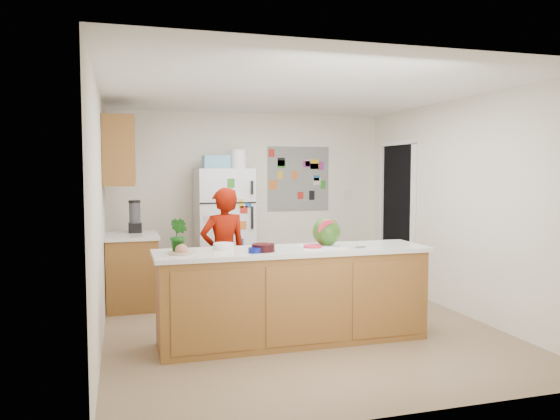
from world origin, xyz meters
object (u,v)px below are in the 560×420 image
object	(u,v)px
cherry_bowl	(263,248)
person	(224,254)
watermelon	(326,232)
refrigerator	(224,230)

from	to	relation	value
cherry_bowl	person	bearing A→B (deg)	99.87
person	watermelon	distance (m)	1.32
refrigerator	person	xyz separation A→B (m)	(-0.26, -1.41, -0.11)
refrigerator	person	distance (m)	1.43
person	watermelon	xyz separation A→B (m)	(0.86, -0.95, 0.33)
refrigerator	watermelon	size ratio (longest dim) A/B	6.11
person	cherry_bowl	distance (m)	1.10
person	cherry_bowl	size ratio (longest dim) A/B	6.88
person	watermelon	bearing A→B (deg)	120.45
watermelon	cherry_bowl	size ratio (longest dim) A/B	1.29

